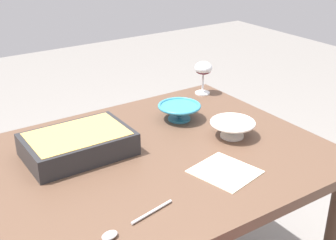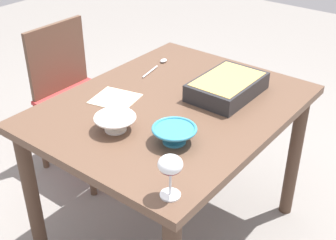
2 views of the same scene
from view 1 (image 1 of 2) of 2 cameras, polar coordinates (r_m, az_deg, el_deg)
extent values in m
cube|color=brown|center=(1.51, -1.58, -4.87)|extent=(1.12, 0.89, 0.04)
cylinder|color=#493427|center=(2.22, 4.15, -5.60)|extent=(0.06, 0.06, 0.70)
cylinder|color=white|center=(2.02, 4.38, 3.43)|extent=(0.07, 0.07, 0.01)
cylinder|color=white|center=(2.00, 4.42, 4.65)|extent=(0.01, 0.01, 0.09)
ellipsoid|color=white|center=(1.98, 4.48, 6.58)|extent=(0.08, 0.08, 0.06)
ellipsoid|color=#4C0A19|center=(1.98, 4.47, 6.24)|extent=(0.07, 0.07, 0.03)
cube|color=#262628|center=(1.51, -11.28, -3.03)|extent=(0.34, 0.23, 0.08)
cube|color=tan|center=(1.50, -11.38, -2.02)|extent=(0.31, 0.21, 0.02)
cylinder|color=teal|center=(1.75, 1.43, 0.19)|extent=(0.09, 0.09, 0.01)
cone|color=teal|center=(1.74, 1.44, 1.05)|extent=(0.16, 0.16, 0.05)
torus|color=teal|center=(1.73, 1.45, 1.79)|extent=(0.17, 0.17, 0.01)
cylinder|color=white|center=(1.63, 8.07, -1.95)|extent=(0.08, 0.08, 0.01)
cone|color=white|center=(1.62, 8.13, -1.08)|extent=(0.15, 0.15, 0.05)
torus|color=white|center=(1.61, 8.17, -0.34)|extent=(0.16, 0.16, 0.01)
cylinder|color=silver|center=(1.22, -2.03, -11.50)|extent=(0.14, 0.04, 0.01)
ellipsoid|color=silver|center=(1.15, -7.37, -14.23)|extent=(0.05, 0.04, 0.01)
cube|color=beige|center=(1.41, 7.20, -6.47)|extent=(0.21, 0.21, 0.00)
camera|label=2|loc=(2.95, 11.04, 27.74)|focal=48.39mm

